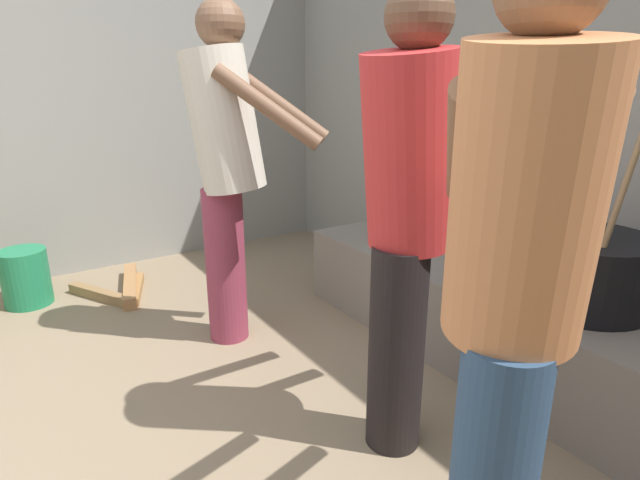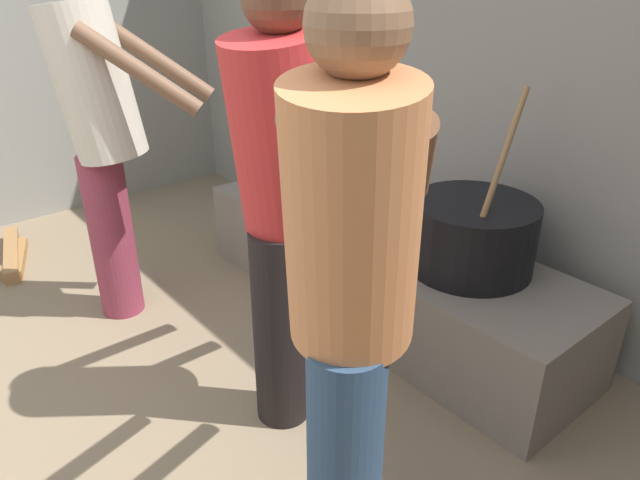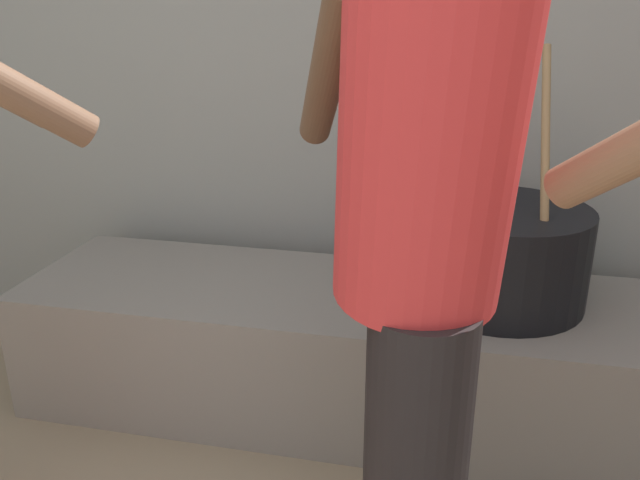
{
  "view_description": "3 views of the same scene",
  "coord_description": "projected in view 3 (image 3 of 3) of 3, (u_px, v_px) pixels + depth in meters",
  "views": [
    {
      "loc": [
        1.31,
        0.09,
        1.31
      ],
      "look_at": [
        -0.47,
        1.27,
        0.64
      ],
      "focal_mm": 29.02,
      "sensor_mm": 36.0,
      "label": 1
    },
    {
      "loc": [
        1.54,
        0.2,
        1.6
      ],
      "look_at": [
        0.17,
        1.34,
        0.73
      ],
      "focal_mm": 33.16,
      "sensor_mm": 36.0,
      "label": 2
    },
    {
      "loc": [
        0.13,
        0.2,
        1.27
      ],
      "look_at": [
        -0.18,
        1.62,
        0.73
      ],
      "focal_mm": 36.1,
      "sensor_mm": 36.0,
      "label": 3
    }
  ],
  "objects": [
    {
      "name": "hearth_ledge",
      "position": [
        343.0,
        349.0,
        2.09
      ],
      "size": [
        2.06,
        0.6,
        0.42
      ],
      "primitive_type": "cube",
      "color": "slate",
      "rests_on": "ground_plane"
    },
    {
      "name": "cooking_pot_main",
      "position": [
        500.0,
        254.0,
        1.92
      ],
      "size": [
        0.51,
        0.51,
        0.74
      ],
      "color": "black",
      "rests_on": "hearth_ledge"
    },
    {
      "name": "cook_in_red_shirt",
      "position": [
        424.0,
        226.0,
        1.1
      ],
      "size": [
        0.52,
        0.73,
        1.59
      ],
      "color": "black",
      "rests_on": "ground_plane"
    },
    {
      "name": "block_enclosure_rear",
      "position": [
        431.0,
        18.0,
        2.18
      ],
      "size": [
        5.34,
        0.2,
        2.45
      ],
      "primitive_type": "cube",
      "color": "gray",
      "rests_on": "ground_plane"
    }
  ]
}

